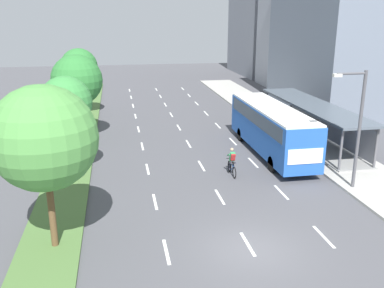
% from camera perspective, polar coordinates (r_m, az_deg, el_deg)
% --- Properties ---
extents(ground_plane, '(140.00, 140.00, 0.00)m').
position_cam_1_polar(ground_plane, '(18.38, 7.96, -13.93)').
color(ground_plane, '#4C4C51').
extents(median_strip, '(2.60, 52.00, 0.12)m').
position_cam_1_polar(median_strip, '(36.27, -14.78, 1.51)').
color(median_strip, '#4C7038').
rests_on(median_strip, ground).
extents(sidewalk_right, '(4.50, 52.00, 0.15)m').
position_cam_1_polar(sidewalk_right, '(38.92, 11.90, 2.77)').
color(sidewalk_right, '#ADAAA3').
rests_on(sidewalk_right, ground).
extents(lane_divider_left, '(0.14, 46.82, 0.01)m').
position_cam_1_polar(lane_divider_left, '(34.18, -6.99, 0.93)').
color(lane_divider_left, white).
rests_on(lane_divider_left, ground).
extents(lane_divider_center, '(0.14, 46.82, 0.01)m').
position_cam_1_polar(lane_divider_center, '(34.54, -1.18, 1.22)').
color(lane_divider_center, white).
rests_on(lane_divider_center, ground).
extents(lane_divider_right, '(0.14, 46.82, 0.01)m').
position_cam_1_polar(lane_divider_right, '(35.23, 4.45, 1.49)').
color(lane_divider_right, white).
rests_on(lane_divider_right, ground).
extents(bus_shelter, '(2.90, 14.07, 2.86)m').
position_cam_1_polar(bus_shelter, '(33.45, 16.23, 3.31)').
color(bus_shelter, gray).
rests_on(bus_shelter, sidewalk_right).
extents(bus, '(2.54, 11.29, 3.37)m').
position_cam_1_polar(bus, '(29.87, 10.59, 2.51)').
color(bus, '#2356B2').
rests_on(bus, ground).
extents(cyclist, '(0.46, 1.82, 1.71)m').
position_cam_1_polar(cyclist, '(25.83, 5.42, -2.53)').
color(cyclist, black).
rests_on(cyclist, ground).
extents(median_tree_nearest, '(4.22, 4.22, 6.79)m').
position_cam_1_polar(median_tree_nearest, '(17.43, -19.30, 0.70)').
color(median_tree_nearest, brown).
rests_on(median_tree_nearest, median_strip).
extents(median_tree_second, '(3.01, 3.01, 5.99)m').
position_cam_1_polar(median_tree_second, '(25.42, -16.64, 5.36)').
color(median_tree_second, brown).
rests_on(median_tree_second, median_strip).
extents(median_tree_third, '(3.85, 3.85, 6.48)m').
position_cam_1_polar(median_tree_third, '(33.48, -15.25, 8.28)').
color(median_tree_third, brown).
rests_on(median_tree_third, median_strip).
extents(median_tree_fourth, '(3.46, 3.46, 6.33)m').
position_cam_1_polar(median_tree_fourth, '(41.64, -14.96, 9.96)').
color(median_tree_fourth, brown).
rests_on(median_tree_fourth, median_strip).
extents(streetlight, '(1.91, 0.24, 6.50)m').
position_cam_1_polar(streetlight, '(24.35, 21.34, 2.75)').
color(streetlight, '#4C4C51').
rests_on(streetlight, sidewalk_right).
extents(building_near_right, '(9.63, 15.52, 17.79)m').
position_cam_1_polar(building_near_right, '(46.59, 19.71, 15.44)').
color(building_near_right, slate).
rests_on(building_near_right, ground).
extents(building_mid_right, '(6.61, 13.36, 15.35)m').
position_cam_1_polar(building_mid_right, '(57.35, 14.18, 14.78)').
color(building_mid_right, '#8E939E').
rests_on(building_mid_right, ground).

